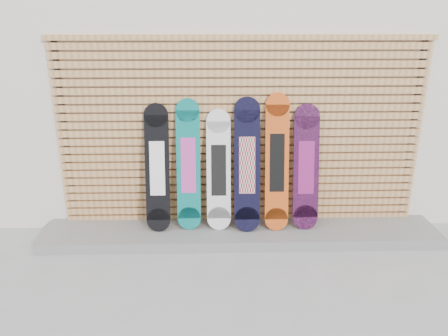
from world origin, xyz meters
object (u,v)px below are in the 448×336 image
Objects in this scene: snowboard_0 at (157,168)px; snowboard_5 at (306,168)px; snowboard_3 at (247,165)px; snowboard_4 at (277,163)px; snowboard_1 at (188,165)px; snowboard_2 at (219,170)px.

snowboard_5 is at bearing 0.22° from snowboard_0.
snowboard_4 is at bearing 2.22° from snowboard_3.
snowboard_1 is 0.67m from snowboard_3.
snowboard_0 is at bearing 179.90° from snowboard_4.
snowboard_5 is (0.68, 0.02, -0.04)m from snowboard_3.
snowboard_5 is at bearing 1.51° from snowboard_4.
snowboard_1 is at bearing 178.61° from snowboard_4.
snowboard_0 is 1.01× the size of snowboard_5.
snowboard_5 is at bearing -0.66° from snowboard_1.
snowboard_1 is (0.35, 0.02, 0.03)m from snowboard_0.
snowboard_5 is (1.01, -0.01, 0.03)m from snowboard_2.
snowboard_2 is 0.88× the size of snowboard_4.
snowboard_4 is (1.36, -0.00, 0.06)m from snowboard_0.
snowboard_0 is at bearing -176.42° from snowboard_1.
snowboard_3 is (0.32, -0.03, 0.07)m from snowboard_2.
snowboard_5 reaches higher than snowboard_2.
snowboard_3 reaches higher than snowboard_5.
snowboard_3 reaches higher than snowboard_2.
snowboard_3 is 1.06× the size of snowboard_5.
snowboard_3 is (0.67, -0.04, 0.01)m from snowboard_1.
snowboard_0 is 1.70m from snowboard_5.
snowboard_5 is (1.70, 0.01, -0.01)m from snowboard_0.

